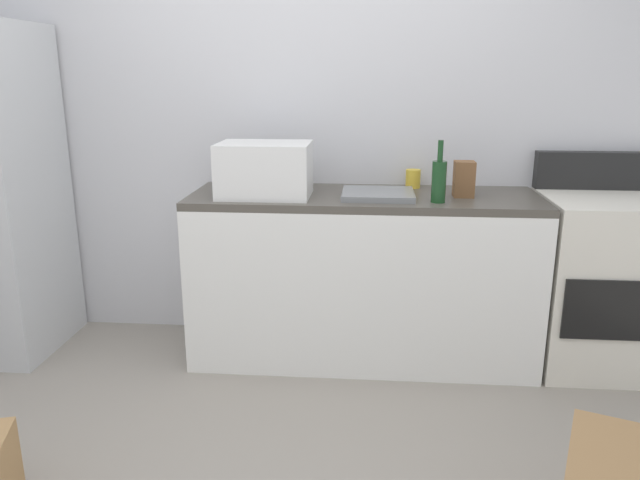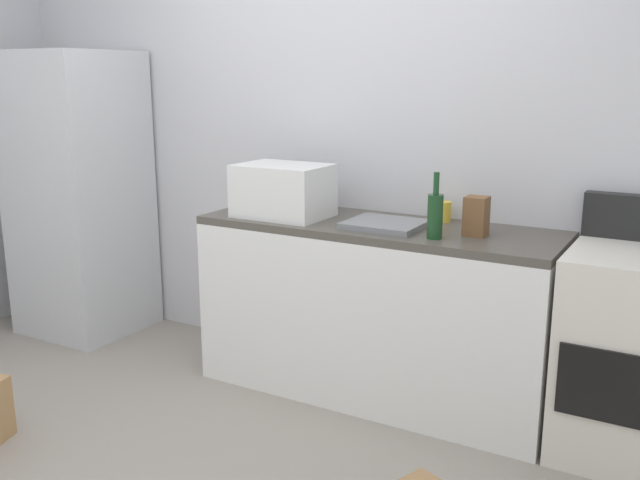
% 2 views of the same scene
% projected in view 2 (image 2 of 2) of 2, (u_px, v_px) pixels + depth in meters
% --- Properties ---
extents(wall_back, '(5.00, 0.10, 2.60)m').
position_uv_depth(wall_back, '(356.00, 135.00, 3.81)').
color(wall_back, silver).
rests_on(wall_back, ground_plane).
extents(kitchen_counter, '(1.80, 0.60, 0.90)m').
position_uv_depth(kitchen_counter, '(376.00, 310.00, 3.56)').
color(kitchen_counter, white).
rests_on(kitchen_counter, ground_plane).
extents(refrigerator, '(0.68, 0.66, 1.76)m').
position_uv_depth(refrigerator, '(80.00, 195.00, 4.41)').
color(refrigerator, silver).
rests_on(refrigerator, ground_plane).
extents(stove_oven, '(0.60, 0.61, 1.10)m').
position_uv_depth(stove_oven, '(636.00, 353.00, 2.97)').
color(stove_oven, silver).
rests_on(stove_oven, ground_plane).
extents(microwave, '(0.46, 0.34, 0.27)m').
position_uv_depth(microwave, '(283.00, 191.00, 3.61)').
color(microwave, white).
rests_on(microwave, kitchen_counter).
extents(sink_basin, '(0.36, 0.32, 0.03)m').
position_uv_depth(sink_basin, '(385.00, 224.00, 3.37)').
color(sink_basin, slate).
rests_on(sink_basin, kitchen_counter).
extents(wine_bottle, '(0.07, 0.07, 0.30)m').
position_uv_depth(wine_bottle, '(435.00, 214.00, 3.12)').
color(wine_bottle, '#193F1E').
rests_on(wine_bottle, kitchen_counter).
extents(coffee_mug, '(0.08, 0.08, 0.10)m').
position_uv_depth(coffee_mug, '(443.00, 212.00, 3.50)').
color(coffee_mug, gold).
rests_on(coffee_mug, kitchen_counter).
extents(knife_block, '(0.10, 0.10, 0.18)m').
position_uv_depth(knife_block, '(476.00, 216.00, 3.18)').
color(knife_block, brown).
rests_on(knife_block, kitchen_counter).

